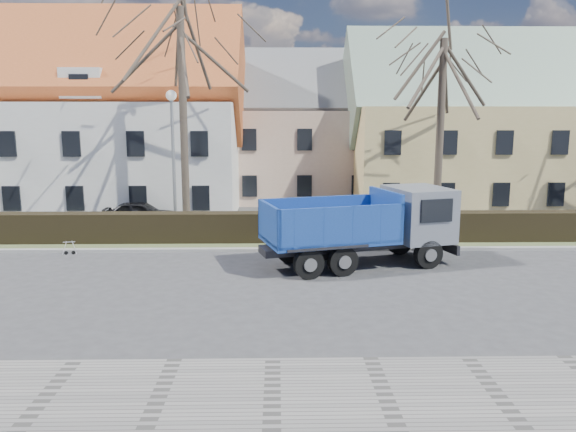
{
  "coord_description": "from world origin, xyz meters",
  "views": [
    {
      "loc": [
        2.33,
        -17.97,
        5.49
      ],
      "look_at": [
        2.76,
        3.84,
        1.6
      ],
      "focal_mm": 35.0,
      "sensor_mm": 36.0,
      "label": 1
    }
  ],
  "objects_px": {
    "parked_car_a": "(141,213)",
    "dump_truck": "(353,227)",
    "streetlight": "(174,165)",
    "cart_frame": "(64,247)"
  },
  "relations": [
    {
      "from": "streetlight",
      "to": "parked_car_a",
      "type": "xyz_separation_m",
      "value": [
        -2.34,
        3.16,
        -2.71
      ]
    },
    {
      "from": "streetlight",
      "to": "parked_car_a",
      "type": "distance_m",
      "value": 4.78
    },
    {
      "from": "parked_car_a",
      "to": "cart_frame",
      "type": "bearing_deg",
      "value": 164.48
    },
    {
      "from": "dump_truck",
      "to": "parked_car_a",
      "type": "relative_size",
      "value": 1.98
    },
    {
      "from": "streetlight",
      "to": "parked_car_a",
      "type": "relative_size",
      "value": 1.8
    },
    {
      "from": "dump_truck",
      "to": "parked_car_a",
      "type": "distance_m",
      "value": 12.59
    },
    {
      "from": "dump_truck",
      "to": "streetlight",
      "type": "xyz_separation_m",
      "value": [
        -7.37,
        4.8,
        1.87
      ]
    },
    {
      "from": "parked_car_a",
      "to": "dump_truck",
      "type": "bearing_deg",
      "value": -129.92
    },
    {
      "from": "dump_truck",
      "to": "streetlight",
      "type": "distance_m",
      "value": 8.99
    },
    {
      "from": "dump_truck",
      "to": "parked_car_a",
      "type": "height_order",
      "value": "dump_truck"
    }
  ]
}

